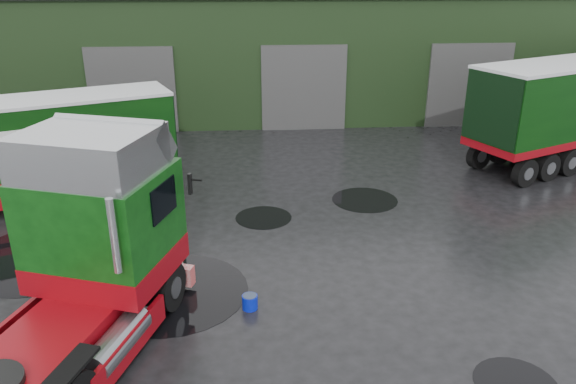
% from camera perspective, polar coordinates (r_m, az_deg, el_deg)
% --- Properties ---
extents(ground, '(100.00, 100.00, 0.00)m').
position_cam_1_polar(ground, '(14.44, -0.89, -9.03)').
color(ground, black).
extents(warehouse, '(32.40, 12.40, 6.30)m').
position_cam_1_polar(warehouse, '(32.72, 0.56, 14.64)').
color(warehouse, black).
rests_on(warehouse, ground).
extents(hero_tractor, '(5.14, 7.76, 4.46)m').
position_cam_1_polar(hero_tractor, '(11.37, -23.46, -7.40)').
color(hero_tractor, '#0C400E').
rests_on(hero_tractor, ground).
extents(wash_bucket, '(0.37, 0.37, 0.34)m').
position_cam_1_polar(wash_bucket, '(13.35, -3.90, -11.09)').
color(wash_bucket, '#0819BC').
rests_on(wash_bucket, ground).
extents(tree_back_a, '(4.40, 4.40, 9.50)m').
position_cam_1_polar(tree_back_a, '(42.74, -11.94, 18.13)').
color(tree_back_a, black).
rests_on(tree_back_a, ground).
extents(tree_back_b, '(4.40, 4.40, 7.50)m').
position_cam_1_polar(tree_back_b, '(43.81, 10.39, 17.02)').
color(tree_back_b, black).
rests_on(tree_back_b, ground).
extents(puddle_0, '(3.78, 3.78, 0.01)m').
position_cam_1_polar(puddle_0, '(14.30, -11.75, -9.87)').
color(puddle_0, black).
rests_on(puddle_0, ground).
extents(puddle_1, '(2.24, 2.24, 0.01)m').
position_cam_1_polar(puddle_1, '(19.32, 7.80, -0.79)').
color(puddle_1, black).
rests_on(puddle_1, ground).
extents(puddle_2, '(4.29, 4.29, 0.01)m').
position_cam_1_polar(puddle_2, '(16.96, -23.37, -5.95)').
color(puddle_2, black).
rests_on(puddle_2, ground).
extents(puddle_3, '(1.61, 1.61, 0.01)m').
position_cam_1_polar(puddle_3, '(12.19, 22.17, -17.65)').
color(puddle_3, black).
rests_on(puddle_3, ground).
extents(puddle_4, '(1.79, 1.79, 0.01)m').
position_cam_1_polar(puddle_4, '(17.84, -2.50, -2.60)').
color(puddle_4, black).
rests_on(puddle_4, ground).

